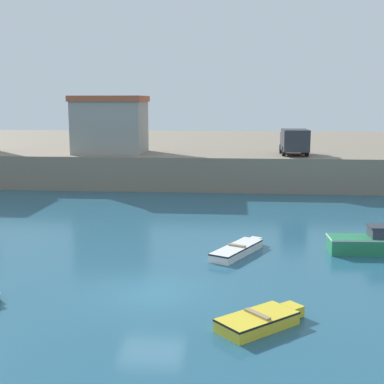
{
  "coord_description": "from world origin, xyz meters",
  "views": [
    {
      "loc": [
        3.34,
        -19.66,
        7.39
      ],
      "look_at": [
        0.57,
        11.81,
        2.0
      ],
      "focal_mm": 50.0,
      "sensor_mm": 36.0,
      "label": 1
    }
  ],
  "objects_px": {
    "dinghy_yellow_4": "(260,320)",
    "harbor_shed_mid_row": "(110,124)",
    "dinghy_white_1": "(238,249)",
    "truck_on_quay": "(294,141)"
  },
  "relations": [
    {
      "from": "harbor_shed_mid_row",
      "to": "dinghy_white_1",
      "type": "bearing_deg",
      "value": -61.86
    },
    {
      "from": "dinghy_white_1",
      "to": "truck_on_quay",
      "type": "xyz_separation_m",
      "value": [
        4.65,
        20.6,
        3.84
      ]
    },
    {
      "from": "dinghy_white_1",
      "to": "truck_on_quay",
      "type": "relative_size",
      "value": 0.95
    },
    {
      "from": "dinghy_white_1",
      "to": "harbor_shed_mid_row",
      "type": "relative_size",
      "value": 0.66
    },
    {
      "from": "dinghy_yellow_4",
      "to": "harbor_shed_mid_row",
      "type": "bearing_deg",
      "value": 112.14
    },
    {
      "from": "dinghy_white_1",
      "to": "dinghy_yellow_4",
      "type": "distance_m",
      "value": 8.58
    },
    {
      "from": "harbor_shed_mid_row",
      "to": "dinghy_yellow_4",
      "type": "bearing_deg",
      "value": -67.86
    },
    {
      "from": "truck_on_quay",
      "to": "dinghy_yellow_4",
      "type": "bearing_deg",
      "value": -97.6
    },
    {
      "from": "truck_on_quay",
      "to": "harbor_shed_mid_row",
      "type": "bearing_deg",
      "value": 177.73
    },
    {
      "from": "dinghy_yellow_4",
      "to": "harbor_shed_mid_row",
      "type": "distance_m",
      "value": 32.56
    }
  ]
}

